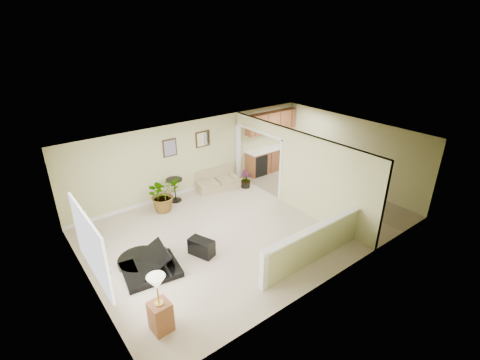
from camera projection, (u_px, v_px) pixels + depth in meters
floor at (250, 224)px, 10.27m from camera, size 9.00×9.00×0.00m
back_wall at (196, 156)px, 11.91m from camera, size 9.00×0.04×2.50m
front_wall at (337, 232)px, 7.58m from camera, size 9.00×0.04×2.50m
left_wall at (84, 242)px, 7.25m from camera, size 0.04×6.00×2.50m
right_wall at (350, 152)px, 12.24m from camera, size 0.04×6.00×2.50m
ceiling at (251, 143)px, 9.23m from camera, size 9.00×6.00×0.04m
kitchen_vinyl at (321, 194)px, 12.01m from camera, size 2.70×6.00×0.01m
interior_partition at (290, 169)px, 10.94m from camera, size 0.18×5.99×2.50m
pony_half_wall at (313, 244)px, 8.44m from camera, size 3.42×0.22×1.00m
left_window at (90, 245)px, 6.82m from camera, size 0.05×2.15×1.45m
wall_art_left at (170, 148)px, 11.16m from camera, size 0.48×0.04×0.58m
wall_mirror at (203, 139)px, 11.83m from camera, size 0.55×0.04×0.55m
kitchen_cabinets at (270, 149)px, 13.65m from camera, size 2.36×0.65×2.33m
piano at (146, 253)px, 8.15m from camera, size 1.63×1.67×1.21m
piano_bench at (202, 247)px, 8.83m from camera, size 0.55×0.73×0.44m
loveseat at (216, 179)px, 12.40m from camera, size 1.65×1.10×0.86m
accent_table at (175, 187)px, 11.39m from camera, size 0.54×0.54×0.78m
palm_plant at (163, 194)px, 10.79m from camera, size 1.08×0.95×1.13m
small_plant at (246, 180)px, 12.44m from camera, size 0.41×0.41×0.62m
lamp_stand at (160, 308)px, 6.53m from camera, size 0.40×0.40×1.28m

